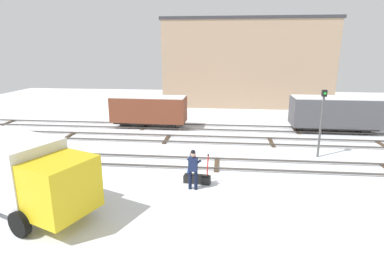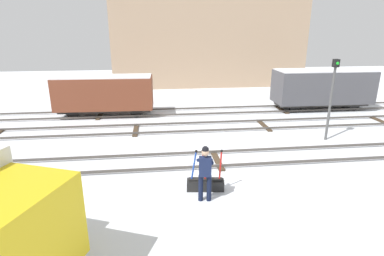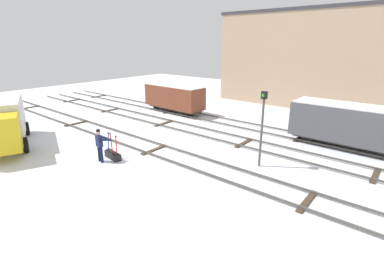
{
  "view_description": "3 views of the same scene",
  "coord_description": "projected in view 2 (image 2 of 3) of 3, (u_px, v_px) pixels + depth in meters",
  "views": [
    {
      "loc": [
        0.2,
        -15.24,
        6.04
      ],
      "look_at": [
        -1.52,
        1.98,
        1.51
      ],
      "focal_mm": 28.42,
      "sensor_mm": 36.0,
      "label": 1
    },
    {
      "loc": [
        -2.42,
        -11.53,
        5.21
      ],
      "look_at": [
        -0.95,
        0.7,
        1.24
      ],
      "focal_mm": 29.17,
      "sensor_mm": 36.0,
      "label": 2
    },
    {
      "loc": [
        11.44,
        -10.44,
        6.08
      ],
      "look_at": [
        0.52,
        2.87,
        0.8
      ],
      "focal_mm": 26.09,
      "sensor_mm": 36.0,
      "label": 3
    }
  ],
  "objects": [
    {
      "name": "track_siding_near",
      "position": [
        201.0,
        127.0,
        16.85
      ],
      "size": [
        44.0,
        1.94,
        0.18
      ],
      "color": "#4C4742",
      "rests_on": "ground_plane"
    },
    {
      "name": "switch_lever_frame",
      "position": [
        205.0,
        183.0,
        10.44
      ],
      "size": [
        1.27,
        0.51,
        1.45
      ],
      "rotation": [
        0.0,
        0.0,
        -0.12
      ],
      "color": "black",
      "rests_on": "ground_plane"
    },
    {
      "name": "signal_post",
      "position": [
        332.0,
        92.0,
        14.5
      ],
      "size": [
        0.24,
        0.32,
        3.86
      ],
      "color": "#4C4C4C",
      "rests_on": "ground_plane"
    },
    {
      "name": "rail_worker",
      "position": [
        205.0,
        170.0,
        9.58
      ],
      "size": [
        0.6,
        0.72,
        1.83
      ],
      "rotation": [
        0.0,
        0.0,
        -0.12
      ],
      "color": "#111831",
      "rests_on": "ground_plane"
    },
    {
      "name": "freight_car_back_track",
      "position": [
        323.0,
        87.0,
        20.5
      ],
      "size": [
        6.31,
        2.26,
        2.62
      ],
      "rotation": [
        0.0,
        0.0,
        -0.01
      ],
      "color": "#2D2B28",
      "rests_on": "ground_plane"
    },
    {
      "name": "freight_car_near_switch",
      "position": [
        104.0,
        93.0,
        18.93
      ],
      "size": [
        5.85,
        2.09,
        2.46
      ],
      "rotation": [
        0.0,
        0.0,
        -0.03
      ],
      "color": "#2D2B28",
      "rests_on": "ground_plane"
    },
    {
      "name": "ground_plane",
      "position": [
        217.0,
        161.0,
        12.77
      ],
      "size": [
        60.0,
        60.0,
        0.0
      ],
      "primitive_type": "plane",
      "color": "silver"
    },
    {
      "name": "apartment_building",
      "position": [
        206.0,
        35.0,
        29.81
      ],
      "size": [
        17.72,
        6.63,
        9.12
      ],
      "color": "tan",
      "rests_on": "ground_plane"
    },
    {
      "name": "track_main_line",
      "position": [
        217.0,
        159.0,
        12.73
      ],
      "size": [
        44.0,
        1.94,
        0.18
      ],
      "color": "#4C4742",
      "rests_on": "ground_plane"
    },
    {
      "name": "track_siding_far",
      "position": [
        194.0,
        111.0,
        19.95
      ],
      "size": [
        44.0,
        1.94,
        0.18
      ],
      "color": "#4C4742",
      "rests_on": "ground_plane"
    }
  ]
}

